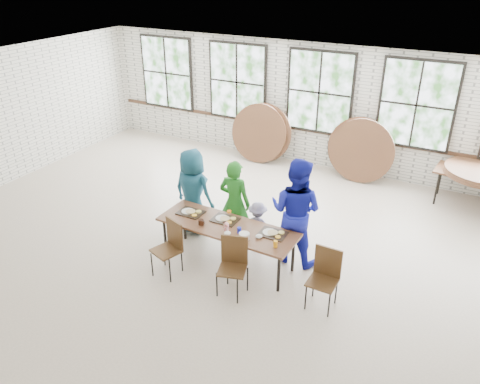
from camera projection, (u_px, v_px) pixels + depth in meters
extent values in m
plane|color=beige|center=(230.00, 253.00, 8.37)|extent=(12.00, 12.00, 0.00)
plane|color=white|center=(228.00, 87.00, 7.01)|extent=(12.00, 12.00, 0.00)
plane|color=silver|center=(319.00, 107.00, 11.24)|extent=(12.00, 0.00, 12.00)
cube|color=#422819|center=(317.00, 131.00, 11.49)|extent=(11.80, 0.05, 0.08)
cube|color=black|center=(167.00, 73.00, 12.85)|extent=(1.62, 0.05, 1.97)
cube|color=white|center=(166.00, 73.00, 12.83)|extent=(1.50, 0.01, 1.85)
cube|color=black|center=(238.00, 82.00, 11.94)|extent=(1.62, 0.05, 1.97)
cube|color=white|center=(237.00, 82.00, 11.91)|extent=(1.50, 0.01, 1.85)
cube|color=black|center=(320.00, 92.00, 11.02)|extent=(1.62, 0.05, 1.97)
cube|color=white|center=(319.00, 93.00, 11.00)|extent=(1.50, 0.01, 1.85)
cube|color=black|center=(417.00, 105.00, 10.11)|extent=(1.62, 0.05, 1.97)
cube|color=white|center=(416.00, 105.00, 10.08)|extent=(1.50, 0.01, 1.85)
cube|color=brown|center=(227.00, 227.00, 7.79)|extent=(2.43, 0.88, 0.04)
cylinder|color=black|center=(165.00, 238.00, 8.17)|extent=(0.05, 0.05, 0.70)
cylinder|color=black|center=(184.00, 222.00, 8.65)|extent=(0.05, 0.05, 0.70)
cylinder|color=black|center=(279.00, 273.00, 7.27)|extent=(0.05, 0.05, 0.70)
cylinder|color=black|center=(293.00, 253.00, 7.75)|extent=(0.05, 0.05, 0.70)
cube|color=#4C3119|center=(166.00, 251.00, 7.64)|extent=(0.53, 0.52, 0.03)
cube|color=#4C3119|center=(175.00, 234.00, 7.64)|extent=(0.41, 0.17, 0.50)
cylinder|color=black|center=(152.00, 265.00, 7.68)|extent=(0.02, 0.02, 0.44)
cylinder|color=black|center=(164.00, 254.00, 7.95)|extent=(0.02, 0.02, 0.44)
cylinder|color=black|center=(170.00, 271.00, 7.53)|extent=(0.02, 0.02, 0.44)
cylinder|color=black|center=(182.00, 260.00, 7.80)|extent=(0.02, 0.02, 0.44)
cube|color=#4C3119|center=(232.00, 270.00, 7.17)|extent=(0.52, 0.51, 0.03)
cube|color=#4C3119|center=(235.00, 250.00, 7.23)|extent=(0.41, 0.15, 0.50)
cylinder|color=black|center=(217.00, 285.00, 7.22)|extent=(0.02, 0.02, 0.44)
cylinder|color=black|center=(228.00, 273.00, 7.49)|extent=(0.02, 0.02, 0.44)
cylinder|color=black|center=(237.00, 292.00, 7.07)|extent=(0.02, 0.02, 0.44)
cylinder|color=black|center=(248.00, 279.00, 7.34)|extent=(0.02, 0.02, 0.44)
cube|color=#4C3119|center=(322.00, 282.00, 6.90)|extent=(0.43, 0.41, 0.03)
cube|color=#4C3119|center=(328.00, 262.00, 6.94)|extent=(0.42, 0.04, 0.50)
cylinder|color=black|center=(306.00, 298.00, 6.95)|extent=(0.02, 0.02, 0.44)
cylinder|color=black|center=(313.00, 285.00, 7.22)|extent=(0.02, 0.02, 0.44)
cylinder|color=black|center=(329.00, 305.00, 6.80)|extent=(0.02, 0.02, 0.44)
cylinder|color=black|center=(336.00, 292.00, 7.07)|extent=(0.02, 0.02, 0.44)
imported|color=navy|center=(193.00, 191.00, 8.71)|extent=(0.85, 0.59, 1.66)
imported|color=#1E681B|center=(235.00, 203.00, 8.35)|extent=(0.61, 0.41, 1.63)
imported|color=#1F1646|center=(258.00, 226.00, 8.32)|extent=(0.65, 0.45, 0.92)
imported|color=#171DA2|center=(296.00, 211.00, 7.81)|extent=(0.95, 0.76, 1.89)
cylinder|color=black|center=(437.00, 189.00, 9.87)|extent=(0.04, 0.04, 0.70)
cylinder|color=black|center=(440.00, 179.00, 10.31)|extent=(0.04, 0.04, 0.70)
cube|color=black|center=(191.00, 213.00, 8.16)|extent=(0.44, 0.33, 0.02)
cube|color=black|center=(225.00, 220.00, 7.95)|extent=(0.44, 0.33, 0.02)
cube|color=black|center=(273.00, 234.00, 7.54)|extent=(0.44, 0.33, 0.02)
cylinder|color=black|center=(201.00, 222.00, 7.80)|extent=(0.09, 0.09, 0.09)
cube|color=red|center=(226.00, 228.00, 7.62)|extent=(0.07, 0.07, 0.11)
cylinder|color=#1B24CB|center=(239.00, 230.00, 7.57)|extent=(0.07, 0.07, 0.10)
cylinder|color=orange|center=(275.00, 244.00, 7.20)|extent=(0.07, 0.07, 0.11)
cylinder|color=white|center=(244.00, 236.00, 7.41)|extent=(0.17, 0.17, 0.10)
ellipsoid|color=white|center=(227.00, 233.00, 7.54)|extent=(0.11, 0.11, 0.05)
ellipsoid|color=white|center=(259.00, 236.00, 7.45)|extent=(0.11, 0.11, 0.05)
cylinder|color=brown|center=(264.00, 133.00, 11.87)|extent=(1.50, 0.29, 1.49)
cylinder|color=brown|center=(259.00, 133.00, 11.83)|extent=(1.50, 0.37, 1.47)
cylinder|color=brown|center=(359.00, 150.00, 10.85)|extent=(1.50, 0.30, 1.49)
cylinder|color=brown|center=(361.00, 152.00, 10.74)|extent=(1.50, 0.26, 1.49)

